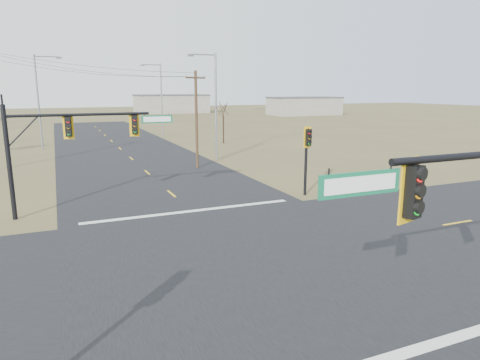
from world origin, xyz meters
name	(u,v)px	position (x,y,z in m)	size (l,w,h in m)	color
ground	(245,259)	(0.00, 0.00, 0.00)	(320.00, 320.00, 0.00)	brown
road_ew	(245,259)	(0.00, 0.00, 0.01)	(160.00, 14.00, 0.02)	black
road_ns	(245,259)	(0.00, 0.00, 0.01)	(14.00, 160.00, 0.02)	black
stop_bar_far	(191,211)	(0.00, 7.50, 0.03)	(12.00, 0.40, 0.01)	silver
mast_arm_far	(75,134)	(-5.74, 9.79, 4.38)	(8.82, 0.48, 6.03)	black
pedestal_signal_ne	(307,145)	(7.96, 8.18, 3.27)	(0.60, 0.52, 4.49)	black
utility_pole_near	(196,118)	(4.49, 20.47, 4.36)	(1.95, 0.82, 8.31)	#4D3621
streetlight_a	(214,101)	(7.52, 24.46, 5.69)	(2.84, 0.41, 10.14)	gray
streetlight_b	(160,96)	(7.23, 46.13, 5.79)	(2.87, 0.31, 10.31)	gray
streetlight_c	(40,97)	(-8.02, 39.12, 5.93)	(2.96, 0.42, 10.56)	gray
bare_tree_c	(223,108)	(12.93, 36.00, 4.43)	(2.78, 2.78, 5.65)	black
warehouse_mid	(171,104)	(25.00, 110.00, 2.50)	(20.00, 12.00, 5.00)	gray
warehouse_right	(304,107)	(55.00, 85.00, 2.25)	(18.00, 10.00, 4.50)	gray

